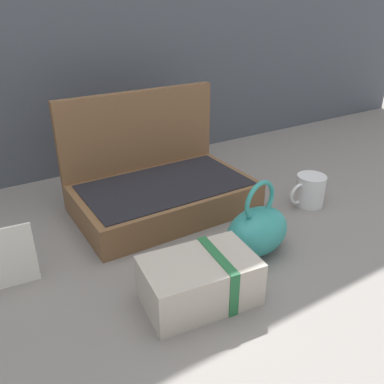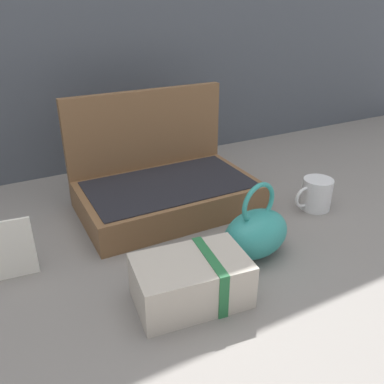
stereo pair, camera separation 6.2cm
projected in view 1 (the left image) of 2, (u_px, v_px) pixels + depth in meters
The scene contains 6 objects.
ground_plane at pixel (185, 236), 1.04m from camera, with size 6.00×6.00×0.00m, color slate.
open_suitcase at pixel (159, 185), 1.15m from camera, with size 0.49×0.31×0.32m.
teal_pouch_handbag at pixel (257, 230), 0.95m from camera, with size 0.19×0.15×0.19m.
cream_toiletry_bag at pixel (201, 280), 0.80m from camera, with size 0.24×0.16×0.10m.
coffee_mug at pixel (309, 190), 1.17m from camera, with size 0.12×0.08×0.09m.
info_card_left at pixel (13, 257), 0.83m from camera, with size 0.09×0.01×0.14m, color silver.
Camera 1 is at (-0.45, -0.76, 0.56)m, focal length 37.44 mm.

